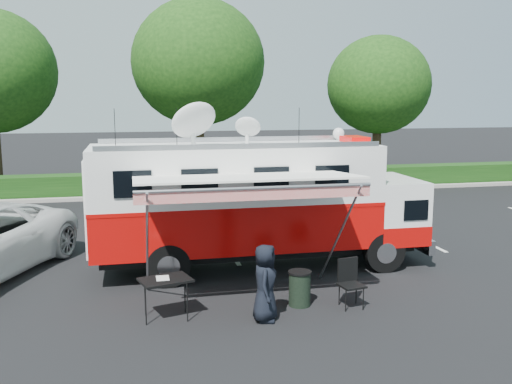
% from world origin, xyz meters
% --- Properties ---
extents(ground_plane, '(120.00, 120.00, 0.00)m').
position_xyz_m(ground_plane, '(0.00, 0.00, 0.00)').
color(ground_plane, black).
rests_on(ground_plane, ground).
extents(back_border, '(60.00, 6.14, 8.87)m').
position_xyz_m(back_border, '(1.14, 12.90, 5.00)').
color(back_border, '#9E998E').
rests_on(back_border, ground_plane).
extents(stall_lines, '(24.12, 5.50, 0.01)m').
position_xyz_m(stall_lines, '(-0.50, 3.00, 0.00)').
color(stall_lines, silver).
rests_on(stall_lines, ground_plane).
extents(command_truck, '(8.52, 2.34, 4.09)m').
position_xyz_m(command_truck, '(-0.07, -0.00, 1.75)').
color(command_truck, black).
rests_on(command_truck, ground_plane).
extents(awning, '(4.65, 2.42, 2.81)m').
position_xyz_m(awning, '(-0.84, -2.44, 2.63)').
color(awning, white).
rests_on(awning, ground_plane).
extents(person, '(0.69, 0.86, 1.54)m').
position_xyz_m(person, '(-0.69, -3.49, 0.00)').
color(person, black).
rests_on(person, ground_plane).
extents(folding_table, '(1.13, 0.93, 0.83)m').
position_xyz_m(folding_table, '(-2.60, -2.98, 0.78)').
color(folding_table, black).
rests_on(folding_table, ground_plane).
extents(folding_chair, '(0.56, 0.59, 1.01)m').
position_xyz_m(folding_chair, '(1.23, -3.08, 0.60)').
color(folding_chair, black).
rests_on(folding_chair, ground_plane).
extents(trash_bin, '(0.50, 0.50, 0.75)m').
position_xyz_m(trash_bin, '(0.21, -2.85, 0.38)').
color(trash_bin, black).
rests_on(trash_bin, ground_plane).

